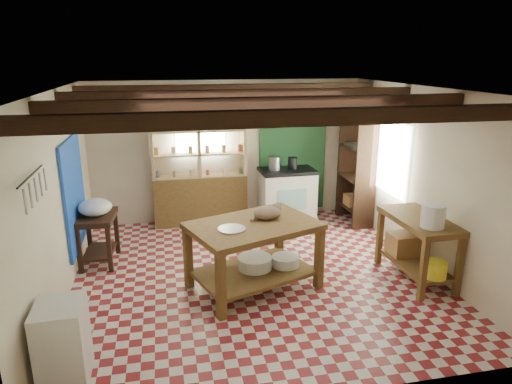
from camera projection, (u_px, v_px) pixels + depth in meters
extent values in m
cube|color=maroon|center=(255.00, 276.00, 6.52)|extent=(5.00, 5.00, 0.02)
cube|color=#48484D|center=(254.00, 89.00, 5.77)|extent=(5.00, 5.00, 0.02)
cube|color=beige|center=(228.00, 151.00, 8.49)|extent=(5.00, 0.04, 2.60)
cube|color=beige|center=(315.00, 269.00, 3.80)|extent=(5.00, 0.04, 2.60)
cube|color=beige|center=(57.00, 199.00, 5.66)|extent=(0.04, 5.00, 2.60)
cube|color=beige|center=(423.00, 178.00, 6.63)|extent=(0.04, 5.00, 2.60)
cube|color=#321C11|center=(254.00, 99.00, 5.81)|extent=(5.00, 3.80, 0.15)
cube|color=#1848B4|center=(74.00, 194.00, 6.56)|extent=(0.04, 1.40, 1.60)
cube|color=#1B4320|center=(293.00, 152.00, 8.72)|extent=(1.30, 0.04, 2.30)
cube|color=silver|center=(200.00, 131.00, 8.26)|extent=(0.90, 0.02, 0.80)
cube|color=silver|center=(389.00, 157.00, 7.54)|extent=(0.02, 1.30, 1.20)
cube|color=black|center=(32.00, 188.00, 4.41)|extent=(0.06, 0.90, 0.28)
cube|color=black|center=(300.00, 105.00, 8.06)|extent=(0.86, 0.12, 0.36)
cube|color=tan|center=(199.00, 165.00, 8.26)|extent=(1.70, 0.34, 2.20)
cube|color=#321C11|center=(356.00, 170.00, 8.36)|extent=(0.40, 0.86, 2.00)
cube|color=brown|center=(254.00, 256.00, 6.06)|extent=(1.89, 1.57, 0.92)
cube|color=white|center=(287.00, 195.00, 8.60)|extent=(1.03, 0.70, 0.99)
cube|color=#321C11|center=(99.00, 239.00, 6.80)|extent=(0.57, 0.79, 0.77)
cube|color=silver|center=(63.00, 342.00, 4.32)|extent=(0.45, 0.53, 0.79)
cube|color=brown|center=(417.00, 248.00, 6.30)|extent=(0.66, 1.27, 0.90)
ellipsoid|color=#886D4F|center=(268.00, 213.00, 6.07)|extent=(0.47, 0.43, 0.17)
cylinder|color=#9C9DA3|center=(232.00, 229.00, 5.70)|extent=(0.45, 0.45, 0.02)
cylinder|color=silver|center=(255.00, 263.00, 6.16)|extent=(0.59, 0.59, 0.16)
cylinder|color=silver|center=(285.00, 261.00, 6.25)|extent=(0.48, 0.48, 0.13)
cylinder|color=#9C9DA3|center=(274.00, 163.00, 8.37)|extent=(0.22, 0.22, 0.25)
cylinder|color=black|center=(293.00, 163.00, 8.45)|extent=(0.18, 0.18, 0.22)
ellipsoid|color=silver|center=(95.00, 207.00, 6.66)|extent=(0.51, 0.51, 0.24)
cylinder|color=silver|center=(433.00, 216.00, 5.79)|extent=(0.31, 0.31, 0.30)
cube|color=#996C3E|center=(405.00, 244.00, 6.60)|extent=(0.45, 0.37, 0.31)
cylinder|color=yellow|center=(435.00, 269.00, 5.91)|extent=(0.30, 0.30, 0.22)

